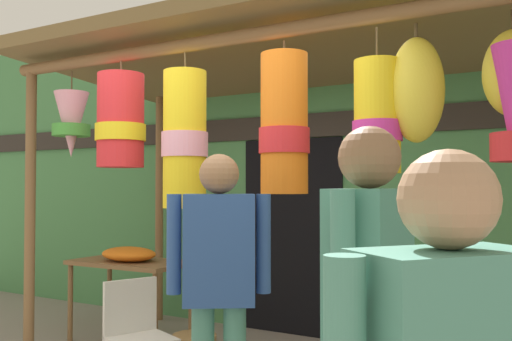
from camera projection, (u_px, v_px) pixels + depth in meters
shop_facade at (331, 166)px, 5.70m from camera, size 11.88×0.29×3.43m
market_stall_canopy at (283, 75)px, 4.36m from camera, size 4.69×2.24×2.79m
display_table at (130, 271)px, 5.45m from camera, size 1.17×0.63×0.78m
flower_heap_on_table at (129, 254)px, 5.40m from camera, size 0.58×0.41×0.14m
folding_chair at (137, 329)px, 3.93m from camera, size 0.52×0.52×0.84m
customer_foreground at (370, 315)px, 2.08m from camera, size 0.24×0.59×1.73m
shopper_by_bananas at (219, 275)px, 3.19m from camera, size 0.51×0.40×1.69m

